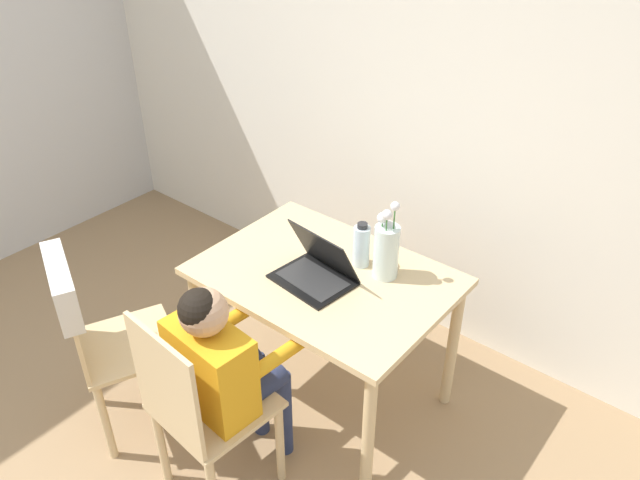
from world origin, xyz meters
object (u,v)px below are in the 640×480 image
Objects in this scene: chair_spare at (91,321)px; water_bottle at (362,245)px; chair_occupied at (200,410)px; person_seated at (222,362)px; flower_vase at (386,248)px; laptop at (317,268)px.

chair_spare is 1.16m from water_bottle.
person_seated is (0.01, 0.12, 0.16)m from chair_occupied.
water_bottle is at bearing 178.79° from flower_vase.
chair_occupied is 2.52× the size of flower_vase.
flower_vase is (0.23, 0.74, 0.22)m from person_seated.
chair_spare is at bearing -127.61° from water_bottle.
chair_occupied is 0.99× the size of chair_spare.
flower_vase is at bearing -100.51° from chair_occupied.
flower_vase is at bearing -1.21° from water_bottle.
chair_spare is at bearing -124.58° from laptop.
person_seated reaches higher than laptop.
person_seated is 0.77m from water_bottle.
chair_spare is (-0.59, -0.04, 0.15)m from chair_occupied.
chair_occupied is at bearing -105.31° from flower_vase.
person_seated is at bearing -140.79° from chair_spare.
chair_occupied is at bearing 90.00° from person_seated.
chair_spare is 1.25m from flower_vase.
laptop is (0.62, 0.71, 0.15)m from chair_spare.
person_seated reaches higher than chair_occupied.
water_bottle is (-0.13, 0.00, -0.04)m from flower_vase.
chair_occupied is 0.61m from chair_spare.
water_bottle is (0.08, 0.20, 0.04)m from laptop.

